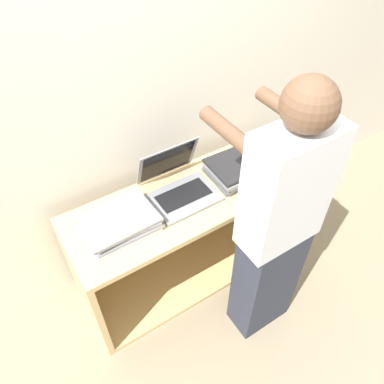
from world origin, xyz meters
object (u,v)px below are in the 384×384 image
(laptop_open, at_px, (179,185))
(person, at_px, (276,231))
(laptop_stack_right, at_px, (240,167))
(laptop_stack_left, at_px, (120,223))

(laptop_open, bearing_deg, person, -69.38)
(laptop_stack_right, bearing_deg, laptop_open, 171.37)
(laptop_stack_right, bearing_deg, laptop_stack_left, -179.87)
(laptop_stack_right, bearing_deg, person, -109.57)
(laptop_stack_left, bearing_deg, laptop_stack_right, 0.13)
(laptop_stack_right, height_order, person, person)
(laptop_open, height_order, laptop_stack_right, laptop_open)
(laptop_stack_left, distance_m, person, 0.81)
(laptop_stack_left, height_order, person, person)
(laptop_open, distance_m, person, 0.62)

